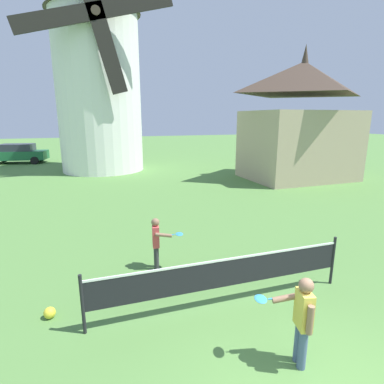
% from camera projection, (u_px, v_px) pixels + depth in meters
% --- Properties ---
extents(windmill, '(8.74, 6.25, 13.65)m').
position_uv_depth(windmill, '(97.00, 69.00, 20.11)').
color(windmill, white).
rests_on(windmill, ground_plane).
extents(tennis_net, '(5.25, 0.06, 1.10)m').
position_uv_depth(tennis_net, '(224.00, 273.00, 5.88)').
color(tennis_net, black).
rests_on(tennis_net, ground_plane).
extents(player_near, '(0.76, 0.70, 1.42)m').
position_uv_depth(player_near, '(302.00, 317.00, 4.40)').
color(player_near, slate).
rests_on(player_near, ground_plane).
extents(player_far, '(0.72, 0.59, 1.29)m').
position_uv_depth(player_far, '(157.00, 240.00, 7.35)').
color(player_far, '#333338').
rests_on(player_far, ground_plane).
extents(stray_ball, '(0.21, 0.21, 0.21)m').
position_uv_depth(stray_ball, '(50.00, 313.00, 5.62)').
color(stray_ball, yellow).
rests_on(stray_ball, ground_plane).
extents(parked_car_green, '(4.53, 2.41, 1.56)m').
position_uv_depth(parked_car_green, '(18.00, 153.00, 24.78)').
color(parked_car_green, '#1E6638').
rests_on(parked_car_green, ground_plane).
extents(parked_car_silver, '(4.00, 2.07, 1.56)m').
position_uv_depth(parked_car_silver, '(97.00, 151.00, 26.74)').
color(parked_car_silver, silver).
rests_on(parked_car_silver, ground_plane).
extents(chapel, '(6.41, 4.77, 7.60)m').
position_uv_depth(chapel, '(300.00, 123.00, 17.95)').
color(chapel, tan).
rests_on(chapel, ground_plane).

